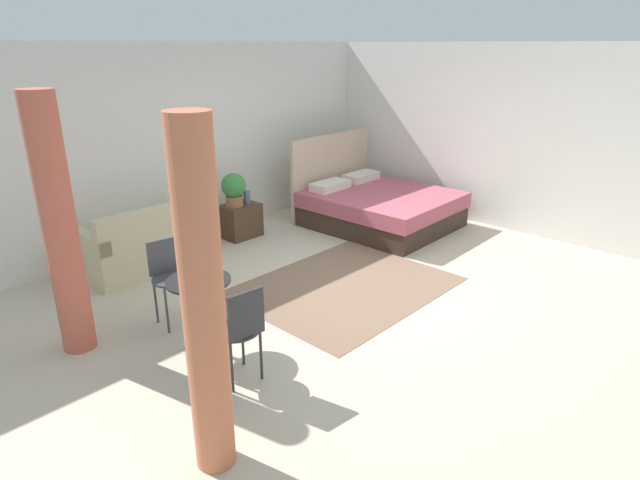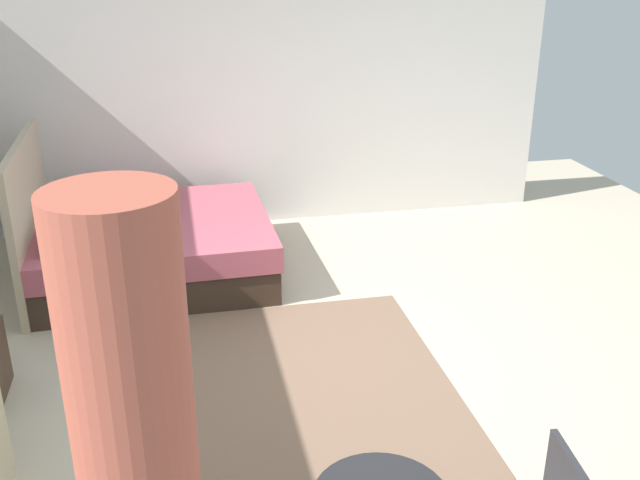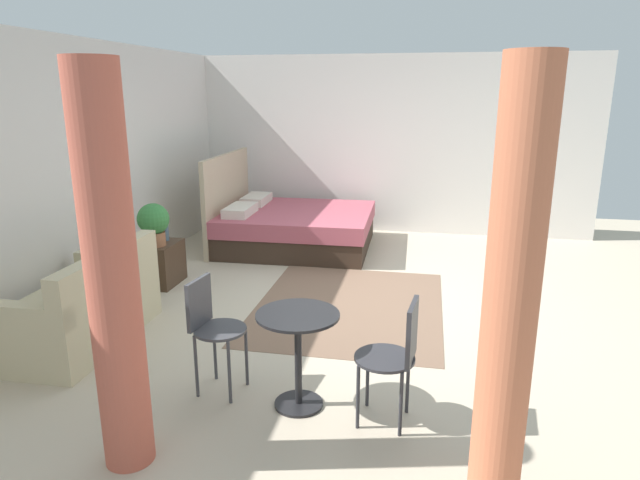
# 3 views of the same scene
# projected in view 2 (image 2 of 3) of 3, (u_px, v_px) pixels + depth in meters

# --- Properties ---
(ground_plane) EXTENTS (9.13, 8.95, 0.02)m
(ground_plane) POSITION_uv_depth(u_px,v_px,m) (330.00, 368.00, 5.07)
(ground_plane) COLOR beige
(wall_right) EXTENTS (0.12, 5.95, 2.64)m
(wall_right) POSITION_uv_depth(u_px,v_px,m) (266.00, 97.00, 7.35)
(wall_right) COLOR silver
(wall_right) RESTS_ON ground
(area_rug) EXTENTS (2.33, 1.85, 0.01)m
(area_rug) POSITION_uv_depth(u_px,v_px,m) (312.00, 383.00, 4.87)
(area_rug) COLOR #7F604C
(area_rug) RESTS_ON ground
(bed) EXTENTS (1.85, 2.08, 1.28)m
(bed) POSITION_uv_depth(u_px,v_px,m) (146.00, 244.00, 6.39)
(bed) COLOR #38281E
(bed) RESTS_ON ground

